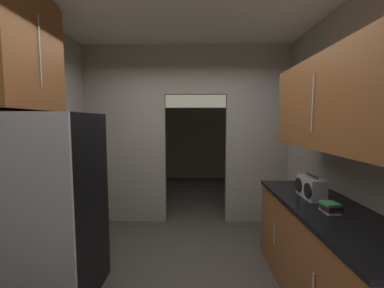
{
  "coord_description": "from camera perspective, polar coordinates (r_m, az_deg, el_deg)",
  "views": [
    {
      "loc": [
        0.15,
        -2.31,
        1.64
      ],
      "look_at": [
        0.1,
        0.79,
        1.36
      ],
      "focal_mm": 23.45,
      "sensor_mm": 36.0,
      "label": 1
    }
  ],
  "objects": [
    {
      "name": "lower_cabinet_run",
      "position": [
        2.68,
        28.33,
        -21.86
      ],
      "size": [
        0.66,
        1.96,
        0.91
      ],
      "color": "brown",
      "rests_on": "ground"
    },
    {
      "name": "upper_cabinet_fridgeside",
      "position": [
        2.88,
        -34.51,
        17.02
      ],
      "size": [
        0.36,
        0.89,
        1.06
      ],
      "color": "brown"
    },
    {
      "name": "adjoining_room_shell",
      "position": [
        6.17,
        -0.59,
        3.08
      ],
      "size": [
        3.25,
        3.21,
        2.83
      ],
      "color": "gray",
      "rests_on": "ground"
    },
    {
      "name": "boombox",
      "position": [
        2.71,
        25.42,
        -8.93
      ],
      "size": [
        0.16,
        0.35,
        0.23
      ],
      "color": "#B2B2B7",
      "rests_on": "lower_cabinet_run"
    },
    {
      "name": "kitchen_overhead_slab",
      "position": [
        3.08,
        -2.28,
        28.43
      ],
      "size": [
        3.65,
        7.48,
        0.06
      ],
      "primitive_type": "cube",
      "color": "silver"
    },
    {
      "name": "upper_cabinet_counterside",
      "position": [
        2.4,
        29.73,
        8.18
      ],
      "size": [
        0.36,
        1.77,
        0.78
      ],
      "color": "brown"
    },
    {
      "name": "book_stack",
      "position": [
        2.36,
        28.94,
        -12.55
      ],
      "size": [
        0.15,
        0.17,
        0.09
      ],
      "color": "beige",
      "rests_on": "lower_cabinet_run"
    },
    {
      "name": "kitchen_partition",
      "position": [
        4.05,
        -1.9,
        3.48
      ],
      "size": [
        3.25,
        0.12,
        2.83
      ],
      "color": "#9E998C",
      "rests_on": "ground"
    },
    {
      "name": "refrigerator",
      "position": [
        2.71,
        -29.63,
        -12.38
      ],
      "size": [
        0.81,
        0.8,
        1.72
      ],
      "color": "black",
      "rests_on": "ground"
    }
  ]
}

